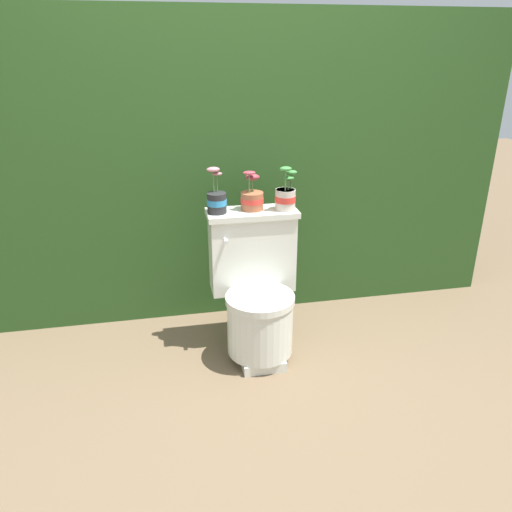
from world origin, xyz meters
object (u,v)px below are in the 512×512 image
(potted_plant_midleft, at_px, (252,198))
(potted_plant_middle, at_px, (286,196))
(potted_plant_left, at_px, (217,200))
(toilet, at_px, (256,291))

(potted_plant_midleft, relative_size, potted_plant_middle, 0.89)
(potted_plant_middle, bearing_deg, potted_plant_left, 176.62)
(potted_plant_midleft, bearing_deg, potted_plant_left, -173.99)
(potted_plant_midleft, bearing_deg, toilet, -91.66)
(potted_plant_midleft, bearing_deg, potted_plant_middle, -13.56)
(potted_plant_midleft, height_order, potted_plant_middle, potted_plant_middle)
(potted_plant_left, bearing_deg, potted_plant_midleft, 6.01)
(toilet, bearing_deg, potted_plant_midleft, 88.34)
(toilet, xyz_separation_m, potted_plant_midleft, (0.00, 0.13, 0.47))
(potted_plant_left, height_order, potted_plant_middle, same)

